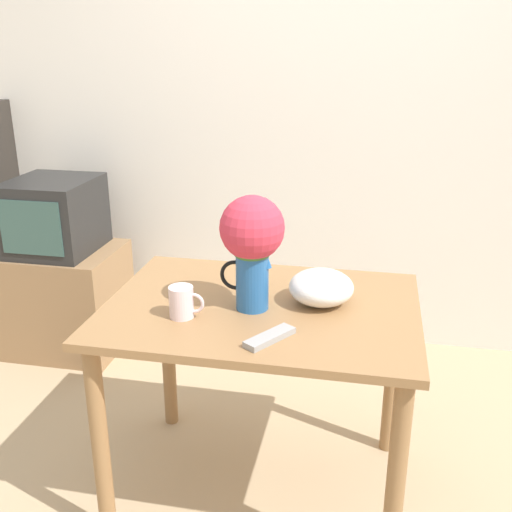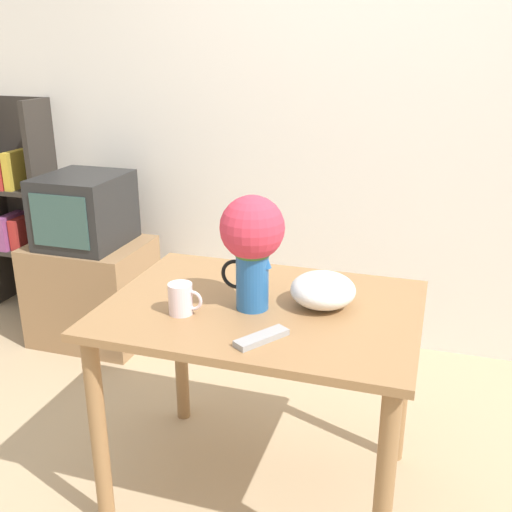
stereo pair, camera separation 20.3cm
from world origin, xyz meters
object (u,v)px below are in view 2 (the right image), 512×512
object	(u,v)px
coffee_mug	(181,299)
white_bowl	(323,290)
flower_vase	(252,239)
tv_set	(84,210)

from	to	relation	value
coffee_mug	white_bowl	world-z (taller)	white_bowl
flower_vase	tv_set	xyz separation A→B (m)	(-1.30, 0.96, -0.26)
white_bowl	tv_set	distance (m)	1.76
flower_vase	coffee_mug	size ratio (longest dim) A/B	3.31
white_bowl	tv_set	size ratio (longest dim) A/B	0.48
flower_vase	white_bowl	distance (m)	0.32
tv_set	coffee_mug	bearing A→B (deg)	-45.04
white_bowl	tv_set	bearing A→B (deg)	150.23
coffee_mug	tv_set	xyz separation A→B (m)	(-1.08, 1.08, -0.06)
flower_vase	white_bowl	xyz separation A→B (m)	(0.23, 0.09, -0.19)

